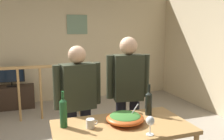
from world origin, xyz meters
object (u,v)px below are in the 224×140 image
salad_bowl (125,118)px  person_standing_right (128,89)px  tv_console (13,97)px  stair_railing (21,87)px  person_standing_left (78,98)px  wine_bottle_dark (149,102)px  serving_table (122,132)px  wine_glass (150,122)px  flat_screen_tv (11,75)px  wine_bottle_green (63,112)px  framed_picture (77,25)px  mug_white (91,123)px

salad_bowl → person_standing_right: 0.65m
person_standing_right → tv_console: bearing=-50.5°
stair_railing → person_standing_right: 2.29m
tv_console → person_standing_left: (0.96, -2.68, 0.64)m
stair_railing → wine_bottle_dark: (1.43, -2.26, 0.24)m
stair_railing → serving_table: (1.05, -2.44, 0.02)m
serving_table → salad_bowl: salad_bowl is taller
stair_railing → tv_console: (-0.23, 0.86, -0.41)m
tv_console → wine_glass: (1.44, -3.59, 0.63)m
flat_screen_tv → person_standing_left: size_ratio=0.36×
tv_console → salad_bowl: 3.56m
salad_bowl → wine_bottle_green: wine_bottle_green is taller
salad_bowl → flat_screen_tv: bearing=112.5°
stair_railing → person_standing_right: (1.37, -1.82, 0.28)m
framed_picture → wine_bottle_green: (-0.78, -3.45, -0.92)m
framed_picture → stair_railing: framed_picture is taller
wine_glass → mug_white: 0.57m
flat_screen_tv → framed_picture: bearing=12.0°
tv_console → wine_glass: size_ratio=5.14×
flat_screen_tv → mug_white: flat_screen_tv is taller
wine_bottle_dark → person_standing_left: bearing=147.5°
tv_console → mug_white: mug_white is taller
serving_table → mug_white: size_ratio=11.45×
flat_screen_tv → serving_table: 3.52m
flat_screen_tv → mug_white: 3.38m
framed_picture → salad_bowl: bearing=-92.9°
flat_screen_tv → person_standing_left: 2.82m
flat_screen_tv → wine_bottle_green: (0.73, -3.13, 0.16)m
stair_railing → flat_screen_tv: bearing=105.7°
salad_bowl → mug_white: salad_bowl is taller
framed_picture → wine_bottle_dark: size_ratio=1.41×
stair_railing → person_standing_left: 1.97m
serving_table → person_standing_right: bearing=62.8°
flat_screen_tv → wine_bottle_green: size_ratio=1.54×
framed_picture → serving_table: size_ratio=0.36×
wine_glass → wine_bottle_dark: 0.51m
tv_console → salad_bowl: bearing=-67.7°
mug_white → framed_picture: bearing=81.4°
wine_bottle_dark → stair_railing: bearing=122.3°
flat_screen_tv → mug_white: (0.97, -3.24, 0.06)m
person_standing_right → wine_bottle_green: bearing=37.7°
person_standing_left → flat_screen_tv: bearing=-78.7°
wine_bottle_dark → person_standing_right: (-0.06, 0.45, 0.05)m
tv_console → person_standing_left: size_ratio=0.60×
stair_railing → flat_screen_tv: (-0.23, 0.83, 0.09)m
tv_console → serving_table: serving_table is taller
salad_bowl → wine_bottle_green: (-0.60, 0.09, 0.10)m
person_standing_left → framed_picture: bearing=-109.1°
tv_console → wine_bottle_dark: bearing=-62.0°
wine_bottle_dark → serving_table: bearing=-155.2°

